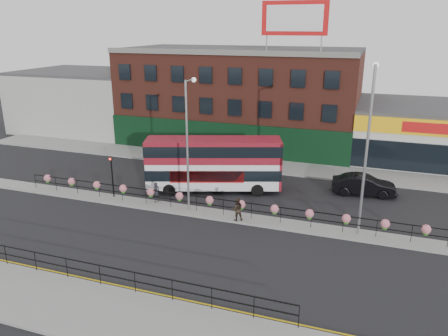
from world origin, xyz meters
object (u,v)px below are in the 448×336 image
(double_decker_bus, at_px, (214,159))
(lamp_column_east, at_px, (368,137))
(pedestrian_b, at_px, (237,209))
(lamp_column_west, at_px, (188,135))
(car, at_px, (364,185))
(pedestrian_a, at_px, (156,192))

(double_decker_bus, xyz_separation_m, lamp_column_east, (11.29, -4.14, 3.70))
(pedestrian_b, distance_m, lamp_column_west, 5.95)
(lamp_column_east, bearing_deg, car, 90.05)
(pedestrian_a, bearing_deg, pedestrian_b, -77.09)
(double_decker_bus, xyz_separation_m, pedestrian_a, (-3.05, -3.97, -1.70))
(lamp_column_east, bearing_deg, lamp_column_west, -178.85)
(lamp_column_east, bearing_deg, double_decker_bus, 159.86)
(pedestrian_b, relative_size, lamp_column_east, 0.15)
(lamp_column_west, bearing_deg, pedestrian_b, -10.30)
(car, height_order, lamp_column_west, lamp_column_west)
(pedestrian_a, height_order, lamp_column_west, lamp_column_west)
(double_decker_bus, height_order, lamp_column_east, lamp_column_east)
(car, height_order, pedestrian_a, pedestrian_a)
(car, height_order, pedestrian_b, pedestrian_b)
(car, xyz_separation_m, lamp_column_east, (0.01, -7.14, 5.52))
(car, distance_m, lamp_column_east, 9.03)
(pedestrian_b, bearing_deg, car, -161.19)
(double_decker_bus, xyz_separation_m, pedestrian_b, (3.52, -5.04, -1.66))
(pedestrian_b, xyz_separation_m, lamp_column_east, (7.76, 0.90, 5.36))
(double_decker_bus, bearing_deg, lamp_column_east, -20.14)
(pedestrian_a, xyz_separation_m, pedestrian_b, (6.58, -1.08, 0.04))
(double_decker_bus, xyz_separation_m, car, (11.28, 3.00, -1.82))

